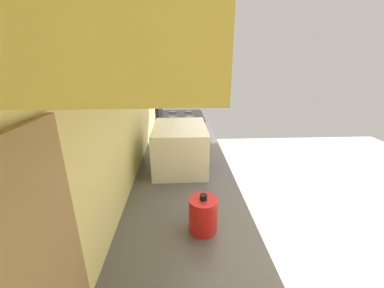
{
  "coord_description": "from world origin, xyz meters",
  "views": [
    {
      "loc": [
        -1.67,
        1.13,
        1.62
      ],
      "look_at": [
        -0.54,
        1.07,
        1.21
      ],
      "focal_mm": 22.02,
      "sensor_mm": 36.0,
      "label": 1
    }
  ],
  "objects_px": {
    "oven_range": "(181,146)",
    "bowl": "(189,126)",
    "microwave": "(180,147)",
    "kettle": "(203,214)"
  },
  "relations": [
    {
      "from": "oven_range",
      "to": "microwave",
      "type": "xyz_separation_m",
      "value": [
        -1.57,
        0.01,
        0.58
      ]
    },
    {
      "from": "bowl",
      "to": "microwave",
      "type": "bearing_deg",
      "value": 174.17
    },
    {
      "from": "oven_range",
      "to": "microwave",
      "type": "distance_m",
      "value": 1.67
    },
    {
      "from": "microwave",
      "to": "kettle",
      "type": "bearing_deg",
      "value": -171.86
    },
    {
      "from": "bowl",
      "to": "kettle",
      "type": "bearing_deg",
      "value": 180.0
    },
    {
      "from": "oven_range",
      "to": "kettle",
      "type": "bearing_deg",
      "value": -177.75
    },
    {
      "from": "oven_range",
      "to": "bowl",
      "type": "height_order",
      "value": "oven_range"
    },
    {
      "from": "bowl",
      "to": "kettle",
      "type": "distance_m",
      "value": 1.62
    },
    {
      "from": "microwave",
      "to": "bowl",
      "type": "bearing_deg",
      "value": -5.83
    },
    {
      "from": "oven_range",
      "to": "bowl",
      "type": "bearing_deg",
      "value": -171.97
    }
  ]
}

